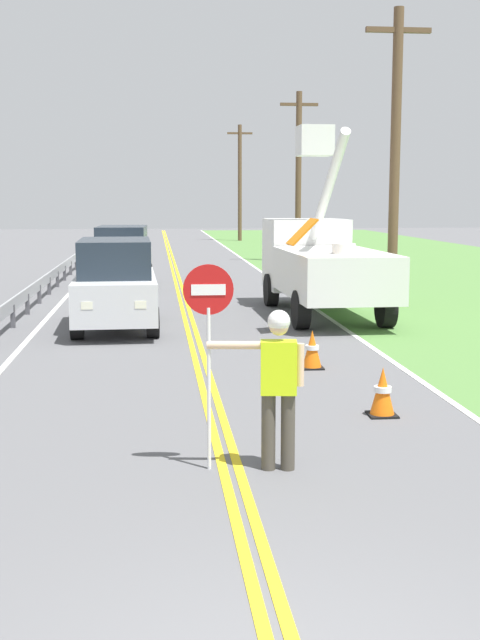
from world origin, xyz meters
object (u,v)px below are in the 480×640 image
(utility_bucket_truck, at_px, (320,261))
(traffic_cone_mid, at_px, (312,350))
(stop_sign_paddle, at_px, (208,320))
(utility_pole_far, at_px, (240,181))
(flagger_worker, at_px, (278,379))
(traffic_cone_lead, at_px, (383,393))
(oncoming_suv_second, at_px, (122,256))
(utility_pole_mid, at_px, (298,174))
(utility_pole_near, at_px, (395,154))
(oncoming_suv_nearest, at_px, (116,284))

(utility_bucket_truck, relative_size, traffic_cone_mid, 9.80)
(stop_sign_paddle, height_order, utility_pole_far, utility_pole_far)
(utility_pole_far, bearing_deg, flagger_worker, -95.40)
(utility_bucket_truck, xyz_separation_m, traffic_cone_mid, (-1.56, -7.07, -1.06))
(traffic_cone_mid, bearing_deg, utility_bucket_truck, 77.57)
(utility_bucket_truck, height_order, traffic_cone_lead, utility_bucket_truck)
(oncoming_suv_second, bearing_deg, utility_pole_far, 76.79)
(utility_pole_far, bearing_deg, stop_sign_paddle, -96.26)
(utility_pole_far, height_order, traffic_cone_lead, utility_pole_far)
(oncoming_suv_second, bearing_deg, stop_sign_paddle, -85.07)
(stop_sign_paddle, height_order, traffic_cone_mid, stop_sign_paddle)
(utility_pole_mid, height_order, traffic_cone_mid, utility_pole_mid)
(utility_pole_near, xyz_separation_m, utility_pole_mid, (0.21, 16.67, -0.07))
(flagger_worker, bearing_deg, utility_pole_mid, 79.72)
(utility_bucket_truck, relative_size, utility_pole_near, 0.84)
(stop_sign_paddle, relative_size, utility_pole_mid, 0.29)
(stop_sign_paddle, xyz_separation_m, utility_bucket_truck, (3.77, 12.46, -0.31))
(utility_pole_far, bearing_deg, oncoming_suv_second, -103.21)
(utility_bucket_truck, bearing_deg, oncoming_suv_nearest, -158.88)
(flagger_worker, relative_size, traffic_cone_mid, 2.61)
(oncoming_suv_second, xyz_separation_m, utility_pole_near, (7.76, -6.18, 3.20))
(oncoming_suv_second, bearing_deg, oncoming_suv_nearest, -88.80)
(utility_pole_near, bearing_deg, stop_sign_paddle, -114.05)
(utility_bucket_truck, height_order, traffic_cone_mid, utility_bucket_truck)
(oncoming_suv_nearest, bearing_deg, utility_pole_far, 80.04)
(flagger_worker, xyz_separation_m, utility_pole_mid, (5.50, 30.34, 3.14))
(stop_sign_paddle, xyz_separation_m, utility_pole_far, (5.57, 50.76, 2.60))
(utility_pole_near, bearing_deg, oncoming_suv_nearest, -157.34)
(utility_pole_near, height_order, traffic_cone_lead, utility_pole_near)
(utility_pole_far, bearing_deg, utility_pole_mid, -88.06)
(oncoming_suv_nearest, distance_m, utility_pole_far, 41.09)
(flagger_worker, distance_m, utility_pole_mid, 30.99)
(traffic_cone_mid, bearing_deg, oncoming_suv_nearest, 126.55)
(oncoming_suv_second, bearing_deg, traffic_cone_lead, -76.38)
(stop_sign_paddle, height_order, oncoming_suv_nearest, stop_sign_paddle)
(oncoming_suv_nearest, bearing_deg, utility_pole_mid, 68.59)
(flagger_worker, xyz_separation_m, stop_sign_paddle, (-0.76, 0.09, 0.66))
(oncoming_suv_nearest, height_order, oncoming_suv_second, same)
(oncoming_suv_second, relative_size, utility_pole_far, 0.56)
(flagger_worker, distance_m, stop_sign_paddle, 1.02)
(utility_pole_mid, bearing_deg, traffic_cone_mid, -99.26)
(oncoming_suv_second, bearing_deg, traffic_cone_mid, -74.73)
(flagger_worker, relative_size, traffic_cone_lead, 2.61)
(oncoming_suv_nearest, xyz_separation_m, utility_pole_far, (7.08, 40.34, 3.25))
(utility_pole_near, distance_m, traffic_cone_mid, 9.85)
(utility_pole_mid, distance_m, traffic_cone_lead, 28.69)
(utility_pole_mid, relative_size, traffic_cone_mid, 11.45)
(utility_bucket_truck, xyz_separation_m, traffic_cone_lead, (-1.19, -10.40, -1.06))
(utility_bucket_truck, distance_m, utility_pole_near, 3.83)
(stop_sign_paddle, height_order, oncoming_suv_second, stop_sign_paddle)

